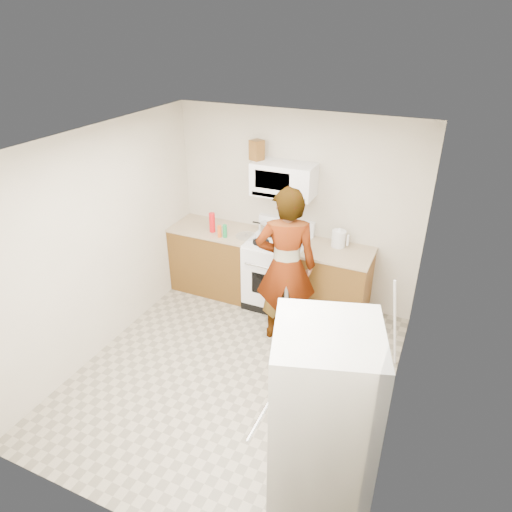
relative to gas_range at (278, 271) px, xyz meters
The scene contains 20 objects.
floor 1.56m from the gas_range, 86.14° to the right, with size 3.60×3.60×0.00m, color gray.
back_wall 0.83m from the gas_range, 72.00° to the left, with size 3.20×0.02×2.50m, color beige.
right_wall 2.37m from the gas_range, 41.25° to the right, with size 0.02×3.60×2.50m, color beige.
cabinet_left 0.94m from the gas_range, behind, with size 1.12×0.62×0.90m, color brown.
counter_left 1.03m from the gas_range, behind, with size 1.14×0.64×0.04m, color tan.
cabinet_right 0.78m from the gas_range, ahead, with size 0.80×0.62×0.90m, color brown.
counter_right 0.89m from the gas_range, ahead, with size 0.82×0.64×0.04m, color tan.
gas_range is the anchor object (origin of this frame).
microwave 1.22m from the gas_range, 90.00° to the left, with size 0.76×0.38×0.40m, color white.
person 0.84m from the gas_range, 61.84° to the right, with size 0.69×0.45×1.89m, color tan.
fridge 2.93m from the gas_range, 62.51° to the right, with size 0.70×0.70×1.70m, color #BBBBB7.
kettle 0.93m from the gas_range, 11.41° to the left, with size 0.17×0.17×0.21m, color silver.
jug 1.58m from the gas_range, 160.85° to the left, with size 0.14×0.14×0.24m, color brown.
saucepan 0.59m from the gas_range, 141.67° to the left, with size 0.20×0.20×0.11m, color #B2B3B7.
tray 0.52m from the gas_range, 26.60° to the right, with size 0.25×0.16×0.05m, color white.
bottle_spray 1.07m from the gas_range, behind, with size 0.08×0.08×0.26m, color red.
bottle_hot_sauce 0.93m from the gas_range, 163.54° to the right, with size 0.05×0.05×0.16m, color #DF5718.
bottle_green_cap 0.87m from the gas_range, 163.83° to the right, with size 0.05×0.05×0.17m, color #18883F.
pot_lid 0.63m from the gas_range, behind, with size 0.27×0.27×0.01m, color silver.
broom 1.75m from the gas_range, 23.83° to the right, with size 0.03×0.03×1.16m, color silver.
Camera 1 is at (1.76, -3.38, 3.44)m, focal length 32.00 mm.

